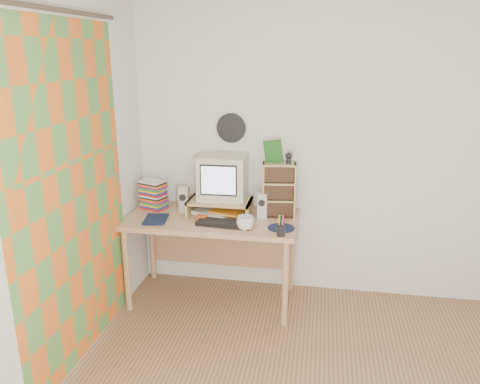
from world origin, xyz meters
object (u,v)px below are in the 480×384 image
at_px(desk, 213,230).
at_px(crt_monitor, 222,177).
at_px(diary, 145,218).
at_px(cd_rack, 279,190).
at_px(dvd_stack, 153,193).
at_px(keyboard, 224,224).
at_px(mug, 245,223).

bearing_deg(desk, crt_monitor, 54.45).
bearing_deg(diary, cd_rack, 7.04).
xyz_separation_m(dvd_stack, cd_rack, (1.07, -0.01, 0.08)).
bearing_deg(crt_monitor, keyboard, -77.45).
xyz_separation_m(keyboard, mug, (0.18, -0.06, 0.04)).
bearing_deg(dvd_stack, desk, 12.86).
bearing_deg(diary, keyboard, -8.18).
distance_m(desk, dvd_stack, 0.61).
xyz_separation_m(dvd_stack, diary, (0.03, -0.30, -0.12)).
relative_size(crt_monitor, cd_rack, 0.86).
bearing_deg(crt_monitor, diary, -152.64).
bearing_deg(diary, dvd_stack, 87.30).
relative_size(keyboard, dvd_stack, 1.52).
xyz_separation_m(desk, diary, (-0.51, -0.23, 0.16)).
bearing_deg(desk, mug, -41.98).
bearing_deg(cd_rack, keyboard, -151.10).
xyz_separation_m(cd_rack, mug, (-0.22, -0.35, -0.17)).
bearing_deg(desk, cd_rack, 6.35).
distance_m(desk, crt_monitor, 0.45).
distance_m(keyboard, mug, 0.19).
height_order(keyboard, dvd_stack, dvd_stack).
bearing_deg(desk, keyboard, -58.01).
bearing_deg(keyboard, diary, -174.81).
distance_m(desk, mug, 0.47).
relative_size(desk, dvd_stack, 4.94).
height_order(keyboard, mug, mug).
bearing_deg(diary, mug, -12.36).
bearing_deg(keyboard, desk, 126.88).
xyz_separation_m(keyboard, dvd_stack, (-0.68, 0.29, 0.13)).
xyz_separation_m(dvd_stack, mug, (0.86, -0.35, -0.09)).
height_order(desk, cd_rack, cd_rack).
distance_m(crt_monitor, keyboard, 0.43).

